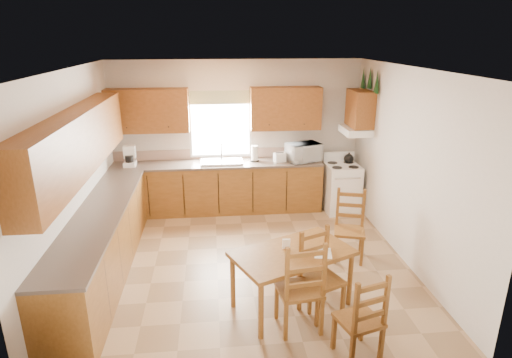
{
  "coord_description": "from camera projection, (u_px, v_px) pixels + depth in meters",
  "views": [
    {
      "loc": [
        -0.44,
        -5.44,
        3.1
      ],
      "look_at": [
        0.15,
        0.3,
        1.15
      ],
      "focal_mm": 30.0,
      "sensor_mm": 36.0,
      "label": 1
    }
  ],
  "objects": [
    {
      "name": "upper_cab_back_left",
      "position": [
        148.0,
        111.0,
        7.38
      ],
      "size": [
        1.41,
        0.33,
        0.75
      ],
      "primitive_type": "cube",
      "color": "brown",
      "rests_on": "wall_back"
    },
    {
      "name": "ceiling",
      "position": [
        246.0,
        69.0,
        5.29
      ],
      "size": [
        4.5,
        4.5,
        0.0
      ],
      "primitive_type": "plane",
      "color": "brown",
      "rests_on": "floor"
    },
    {
      "name": "lower_cab_left",
      "position": [
        103.0,
        245.0,
        5.69
      ],
      "size": [
        0.6,
        3.6,
        0.88
      ],
      "primitive_type": "cube",
      "color": "brown",
      "rests_on": "floor"
    },
    {
      "name": "window_valance",
      "position": [
        220.0,
        97.0,
        7.54
      ],
      "size": [
        1.19,
        0.01,
        0.24
      ],
      "primitive_type": "cube",
      "color": "#587843",
      "rests_on": "wall_back"
    },
    {
      "name": "paper_towel",
      "position": [
        255.0,
        153.0,
        7.72
      ],
      "size": [
        0.14,
        0.14,
        0.29
      ],
      "primitive_type": "cylinder",
      "rotation": [
        0.0,
        0.0,
        0.18
      ],
      "color": "white",
      "rests_on": "counter_back"
    },
    {
      "name": "stove",
      "position": [
        341.0,
        189.0,
        7.81
      ],
      "size": [
        0.6,
        0.62,
        0.86
      ],
      "primitive_type": "cube",
      "rotation": [
        0.0,
        0.0,
        0.03
      ],
      "color": "white",
      "rests_on": "floor"
    },
    {
      "name": "counter_back",
      "position": [
        218.0,
        164.0,
        7.67
      ],
      "size": [
        3.75,
        0.63,
        0.04
      ],
      "primitive_type": "cube",
      "color": "brown",
      "rests_on": "lower_cab_back"
    },
    {
      "name": "lower_cab_back",
      "position": [
        218.0,
        188.0,
        7.82
      ],
      "size": [
        3.75,
        0.6,
        0.88
      ],
      "primitive_type": "cube",
      "color": "brown",
      "rests_on": "floor"
    },
    {
      "name": "sink_basin",
      "position": [
        222.0,
        162.0,
        7.67
      ],
      "size": [
        0.75,
        0.45,
        0.04
      ],
      "primitive_type": "cube",
      "color": "silver",
      "rests_on": "counter_back"
    },
    {
      "name": "upper_cab_back_right",
      "position": [
        285.0,
        108.0,
        7.61
      ],
      "size": [
        1.25,
        0.33,
        0.75
      ],
      "primitive_type": "cube",
      "color": "brown",
      "rests_on": "wall_back"
    },
    {
      "name": "coffeemaker",
      "position": [
        129.0,
        156.0,
        7.42
      ],
      "size": [
        0.25,
        0.28,
        0.36
      ],
      "primitive_type": "cube",
      "rotation": [
        0.0,
        0.0,
        -0.16
      ],
      "color": "white",
      "rests_on": "counter_back"
    },
    {
      "name": "chair_near_left",
      "position": [
        299.0,
        284.0,
        4.62
      ],
      "size": [
        0.51,
        0.49,
        1.09
      ],
      "primitive_type": "cube",
      "rotation": [
        0.0,
        0.0,
        3.26
      ],
      "color": "brown",
      "rests_on": "floor"
    },
    {
      "name": "chair_far_right",
      "position": [
        350.0,
        227.0,
        6.09
      ],
      "size": [
        0.52,
        0.51,
        1.01
      ],
      "primitive_type": "cube",
      "rotation": [
        0.0,
        0.0,
        -0.28
      ],
      "color": "brown",
      "rests_on": "floor"
    },
    {
      "name": "wall_left",
      "position": [
        73.0,
        178.0,
        5.51
      ],
      "size": [
        4.5,
        4.5,
        0.0
      ],
      "primitive_type": "plane",
      "color": "beige",
      "rests_on": "floor"
    },
    {
      "name": "wall_right",
      "position": [
        408.0,
        167.0,
        5.94
      ],
      "size": [
        4.5,
        4.5,
        0.0
      ],
      "primitive_type": "plane",
      "color": "beige",
      "rests_on": "floor"
    },
    {
      "name": "upper_cab_left",
      "position": [
        78.0,
        142.0,
        5.22
      ],
      "size": [
        0.33,
        3.6,
        0.75
      ],
      "primitive_type": "cube",
      "color": "brown",
      "rests_on": "wall_left"
    },
    {
      "name": "floor",
      "position": [
        248.0,
        261.0,
        6.16
      ],
      "size": [
        4.5,
        4.5,
        0.0
      ],
      "primitive_type": "plane",
      "color": "#9A7954",
      "rests_on": "ground"
    },
    {
      "name": "microwave",
      "position": [
        304.0,
        152.0,
        7.73
      ],
      "size": [
        0.64,
        0.54,
        0.32
      ],
      "primitive_type": "imported",
      "rotation": [
        0.0,
        0.0,
        0.33
      ],
      "color": "white",
      "rests_on": "counter_back"
    },
    {
      "name": "window_pane",
      "position": [
        220.0,
        125.0,
        7.72
      ],
      "size": [
        1.05,
        0.01,
        1.1
      ],
      "primitive_type": "cube",
      "color": "white",
      "rests_on": "wall_back"
    },
    {
      "name": "counter_left",
      "position": [
        99.0,
        214.0,
        5.54
      ],
      "size": [
        0.63,
        3.6,
        0.04
      ],
      "primitive_type": "cube",
      "color": "brown",
      "rests_on": "lower_cab_left"
    },
    {
      "name": "table_card",
      "position": [
        286.0,
        244.0,
        4.99
      ],
      "size": [
        0.09,
        0.03,
        0.12
      ],
      "primitive_type": "cube",
      "rotation": [
        0.0,
        0.0,
        -0.07
      ],
      "color": "white",
      "rests_on": "dining_table"
    },
    {
      "name": "backsplash",
      "position": [
        217.0,
        154.0,
        7.91
      ],
      "size": [
        3.75,
        0.01,
        0.18
      ],
      "primitive_type": "cube",
      "color": "gray",
      "rests_on": "counter_back"
    },
    {
      "name": "range_hood",
      "position": [
        356.0,
        131.0,
        7.42
      ],
      "size": [
        0.44,
        0.62,
        0.12
      ],
      "primitive_type": "cube",
      "color": "white",
      "rests_on": "wall_right"
    },
    {
      "name": "toaster",
      "position": [
        280.0,
        157.0,
        7.7
      ],
      "size": [
        0.23,
        0.18,
        0.17
      ],
      "primitive_type": "cube",
      "rotation": [
        0.0,
        0.0,
        0.28
      ],
      "color": "white",
      "rests_on": "counter_back"
    },
    {
      "name": "table_paper",
      "position": [
        323.0,
        253.0,
        4.9
      ],
      "size": [
        0.24,
        0.3,
        0.0
      ],
      "primitive_type": "cube",
      "rotation": [
        0.0,
        0.0,
        -0.19
      ],
      "color": "white",
      "rests_on": "dining_table"
    },
    {
      "name": "chair_far_left",
      "position": [
        322.0,
        275.0,
        4.86
      ],
      "size": [
        0.55,
        0.54,
        1.01
      ],
      "primitive_type": "cube",
      "rotation": [
        0.0,
        0.0,
        0.42
      ],
      "color": "brown",
      "rests_on": "floor"
    },
    {
      "name": "wall_front",
      "position": [
        269.0,
        253.0,
        3.61
      ],
      "size": [
        4.5,
        4.5,
        0.0
      ],
      "primitive_type": "plane",
      "color": "beige",
      "rests_on": "floor"
    },
    {
      "name": "pine_decal_b",
      "position": [
        370.0,
        78.0,
        7.15
      ],
      "size": [
        0.22,
        0.22,
        0.36
      ],
      "primitive_type": "cone",
      "color": "#143A19",
      "rests_on": "wall_right"
    },
    {
      "name": "window_frame",
      "position": [
        220.0,
        125.0,
        7.73
      ],
      "size": [
        1.13,
        0.02,
        1.18
      ],
      "primitive_type": "cube",
      "color": "white",
      "rests_on": "wall_back"
    },
    {
      "name": "pine_decal_a",
      "position": [
        377.0,
        82.0,
        6.86
      ],
      "size": [
        0.22,
        0.22,
        0.36
      ],
      "primitive_type": "cone",
      "color": "#143A19",
      "rests_on": "wall_right"
    },
    {
      "name": "wall_back",
      "position": [
        237.0,
        135.0,
        7.85
      ],
      "size": [
        4.5,
        4.5,
        0.0
      ],
      "primitive_type": "plane",
      "color": "beige",
      "rests_on": "floor"
    },
    {
      "name": "dining_table",
      "position": [
        292.0,
        279.0,
        5.05
      ],
      "size": [
        1.55,
        1.26,
        0.72
      ],
      "primitive_type": "cube",
      "rotation": [
        0.0,
        0.0,
        0.42
      ],
      "color": "brown",
      "rests_on": "floor"
    },
    {
      "name": "pine_decal_c",
      "position": [
        363.0,
        78.0,
        7.47
      ],
      "size": [
        0.22,
        0.22,
        0.36
      ],
      "primitive_type": "cone",
      "color": "#143A19",
      "rests_on": "wall_right"
    },
    {
      "name": "upper_cab_stove",
      "position": [
        360.0,
        109.0,
        7.31
      ],
      "size": [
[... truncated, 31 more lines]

